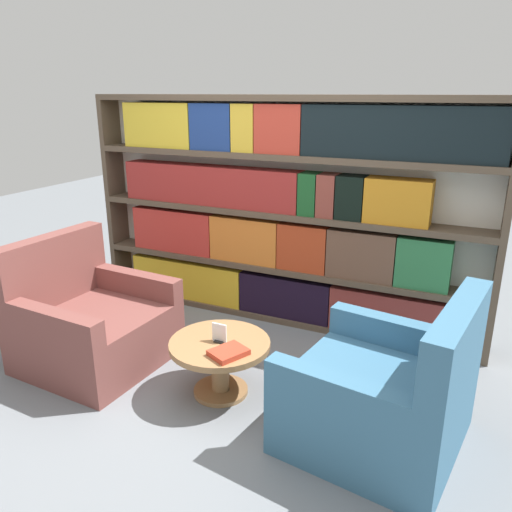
{
  "coord_description": "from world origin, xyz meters",
  "views": [
    {
      "loc": [
        1.57,
        -2.49,
        1.93
      ],
      "look_at": [
        0.12,
        0.61,
        0.8
      ],
      "focal_mm": 35.0,
      "sensor_mm": 36.0,
      "label": 1
    }
  ],
  "objects": [
    {
      "name": "stray_book",
      "position": [
        0.26,
        -0.08,
        0.4
      ],
      "size": [
        0.25,
        0.27,
        0.04
      ],
      "color": "#B73823",
      "rests_on": "coffee_table"
    },
    {
      "name": "table_sign",
      "position": [
        0.12,
        0.05,
        0.44
      ],
      "size": [
        0.1,
        0.06,
        0.13
      ],
      "color": "black",
      "rests_on": "coffee_table"
    },
    {
      "name": "ground_plane",
      "position": [
        0.0,
        0.0,
        0.0
      ],
      "size": [
        14.0,
        14.0,
        0.0
      ],
      "primitive_type": "plane",
      "color": "slate"
    },
    {
      "name": "coffee_table",
      "position": [
        0.12,
        0.05,
        0.28
      ],
      "size": [
        0.66,
        0.66,
        0.38
      ],
      "color": "olive",
      "rests_on": "ground_plane"
    },
    {
      "name": "armchair_right",
      "position": [
        1.2,
        0.02,
        0.3
      ],
      "size": [
        1.05,
        1.05,
        0.93
      ],
      "rotation": [
        0.0,
        0.0,
        -1.72
      ],
      "color": "#386684",
      "rests_on": "ground_plane"
    },
    {
      "name": "armchair_left",
      "position": [
        -0.96,
        0.03,
        0.3
      ],
      "size": [
        0.97,
        0.98,
        0.93
      ],
      "rotation": [
        0.0,
        0.0,
        1.52
      ],
      "color": "brown",
      "rests_on": "ground_plane"
    },
    {
      "name": "bookshelf",
      "position": [
        -0.0,
        1.34,
        0.95
      ],
      "size": [
        3.49,
        0.3,
        1.91
      ],
      "color": "silver",
      "rests_on": "ground_plane"
    }
  ]
}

